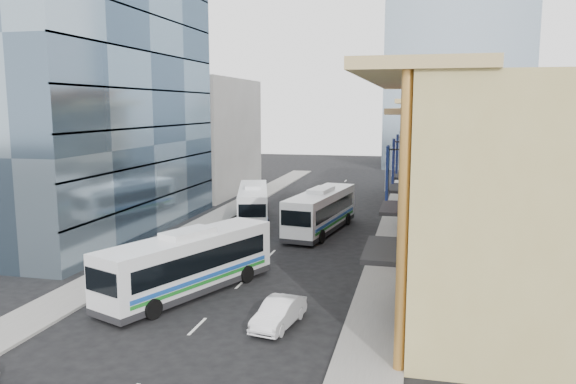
% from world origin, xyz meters
% --- Properties ---
extents(ground, '(200.00, 200.00, 0.00)m').
position_xyz_m(ground, '(0.00, 0.00, 0.00)').
color(ground, black).
rests_on(ground, ground).
extents(sidewalk_right, '(3.00, 90.00, 0.15)m').
position_xyz_m(sidewalk_right, '(8.50, 22.00, 0.07)').
color(sidewalk_right, slate).
rests_on(sidewalk_right, ground).
extents(sidewalk_left, '(3.00, 90.00, 0.15)m').
position_xyz_m(sidewalk_left, '(-8.50, 22.00, 0.07)').
color(sidewalk_left, slate).
rests_on(sidewalk_left, ground).
extents(shophouse_tan, '(8.00, 14.00, 12.00)m').
position_xyz_m(shophouse_tan, '(14.00, 5.00, 6.00)').
color(shophouse_tan, tan).
rests_on(shophouse_tan, ground).
extents(shophouse_red, '(8.00, 10.00, 12.00)m').
position_xyz_m(shophouse_red, '(14.00, 17.00, 6.00)').
color(shophouse_red, '#AC1A13').
rests_on(shophouse_red, ground).
extents(shophouse_cream_near, '(8.00, 9.00, 10.00)m').
position_xyz_m(shophouse_cream_near, '(14.00, 26.50, 5.00)').
color(shophouse_cream_near, beige).
rests_on(shophouse_cream_near, ground).
extents(shophouse_cream_mid, '(8.00, 9.00, 10.00)m').
position_xyz_m(shophouse_cream_mid, '(14.00, 35.50, 5.00)').
color(shophouse_cream_mid, beige).
rests_on(shophouse_cream_mid, ground).
extents(shophouse_cream_far, '(8.00, 12.00, 11.00)m').
position_xyz_m(shophouse_cream_far, '(14.00, 46.00, 5.50)').
color(shophouse_cream_far, beige).
rests_on(shophouse_cream_far, ground).
extents(office_tower, '(12.00, 26.00, 30.00)m').
position_xyz_m(office_tower, '(-17.00, 19.00, 15.00)').
color(office_tower, '#3E5163').
rests_on(office_tower, ground).
extents(office_block_far, '(10.00, 18.00, 14.00)m').
position_xyz_m(office_block_far, '(-16.00, 42.00, 7.00)').
color(office_block_far, gray).
rests_on(office_block_far, ground).
extents(bus_left_near, '(7.06, 11.97, 3.79)m').
position_xyz_m(bus_left_near, '(-2.30, 5.45, 1.89)').
color(bus_left_near, silver).
rests_on(bus_left_near, ground).
extents(bus_left_far, '(5.64, 11.54, 3.61)m').
position_xyz_m(bus_left_far, '(-4.55, 25.62, 1.80)').
color(bus_left_far, white).
rests_on(bus_left_far, ground).
extents(bus_right, '(4.55, 12.26, 3.84)m').
position_xyz_m(bus_right, '(2.25, 23.11, 1.92)').
color(bus_right, white).
rests_on(bus_right, ground).
extents(sedan_right, '(2.08, 4.25, 1.34)m').
position_xyz_m(sedan_right, '(3.87, 1.94, 0.67)').
color(sedan_right, silver).
rests_on(sedan_right, ground).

